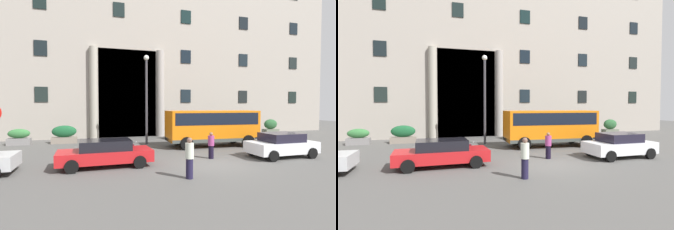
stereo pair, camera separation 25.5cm
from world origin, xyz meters
The scene contains 16 objects.
ground_plane centered at (0.00, 0.00, -0.06)m, with size 80.00×64.00×0.12m, color #504F4C.
office_building_facade centered at (-0.01, 17.48, 9.18)m, with size 42.43×9.64×18.36m.
orange_minibus centered at (2.62, 5.50, 1.60)m, with size 6.86×2.90×2.67m.
bus_stop_sign centered at (7.93, 7.53, 1.60)m, with size 0.44×0.08×2.58m.
hedge_planter_entrance_right centered at (-8.13, 10.35, 0.70)m, with size 1.97×0.72×1.44m.
hedge_planter_far_west centered at (7.97, 10.84, 0.82)m, with size 1.65×0.91×1.69m.
hedge_planter_west centered at (-11.40, 10.41, 0.60)m, with size 1.64×0.71×1.25m.
hedge_planter_east centered at (1.54, 10.38, 0.74)m, with size 2.06×0.90×1.53m.
hedge_planter_far_east centered at (11.69, 10.20, 0.79)m, with size 1.56×0.80×1.65m.
parked_estate_mid centered at (-5.43, 1.22, 0.70)m, with size 4.62×2.08×1.34m.
parked_sedan_far centered at (4.70, 0.61, 0.73)m, with size 4.01×2.14×1.43m.
motorcycle_far_end centered at (5.35, 3.41, 0.46)m, with size 2.07×0.55×0.89m.
scooter_by_planter centered at (-4.14, 3.41, 0.46)m, with size 1.98×0.78×0.89m.
pedestrian_woman_with_bag centered at (-2.21, -2.00, 0.87)m, with size 0.36×0.36×1.72m.
pedestrian_child_trailing centered at (0.50, 1.41, 0.76)m, with size 0.36×0.36×1.52m.
lamppost_plaza_centre centered at (-1.86, 7.94, 4.11)m, with size 0.40×0.40×7.00m.
Camera 2 is at (-5.95, -11.94, 3.05)m, focal length 27.42 mm.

